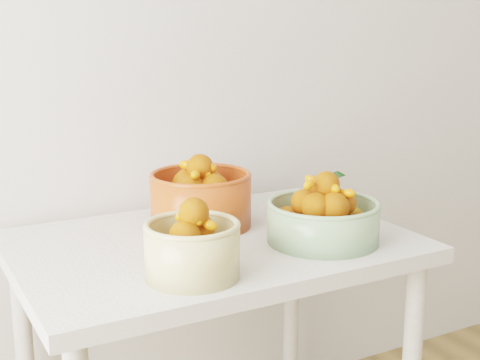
# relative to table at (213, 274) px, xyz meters

# --- Properties ---
(table) EXTENTS (1.00, 0.70, 0.75)m
(table) POSITION_rel_table_xyz_m (0.00, 0.00, 0.00)
(table) COLOR silver
(table) RESTS_ON ground
(bowl_cream) EXTENTS (0.25, 0.25, 0.18)m
(bowl_cream) POSITION_rel_table_xyz_m (-0.15, -0.21, 0.17)
(bowl_cream) COLOR #D3C07F
(bowl_cream) RESTS_ON table
(bowl_green) EXTENTS (0.35, 0.35, 0.18)m
(bowl_green) POSITION_rel_table_xyz_m (0.24, -0.15, 0.16)
(bowl_green) COLOR #8DB684
(bowl_green) RESTS_ON table
(bowl_orange) EXTENTS (0.34, 0.34, 0.20)m
(bowl_orange) POSITION_rel_table_xyz_m (0.02, 0.12, 0.18)
(bowl_orange) COLOR red
(bowl_orange) RESTS_ON table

